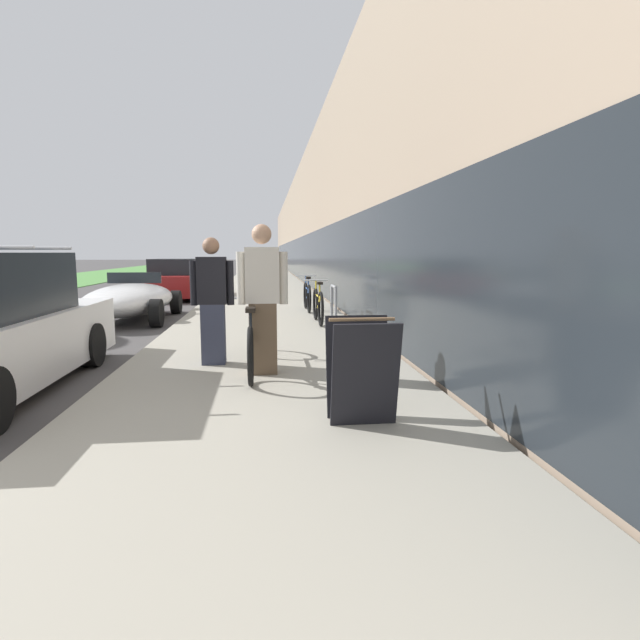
# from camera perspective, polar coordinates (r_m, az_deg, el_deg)

# --- Properties ---
(sidewalk_slab) EXTENTS (3.68, 70.00, 0.12)m
(sidewalk_slab) POSITION_cam_1_polar(r_m,az_deg,el_deg) (24.44, -6.37, 4.15)
(sidewalk_slab) COLOR #A39E8E
(sidewalk_slab) RESTS_ON ground
(storefront_facade) EXTENTS (10.01, 70.00, 6.09)m
(storefront_facade) POSITION_cam_1_polar(r_m,az_deg,el_deg) (33.15, 5.70, 10.23)
(storefront_facade) COLOR gray
(storefront_facade) RESTS_ON ground
(lawn_strip) EXTENTS (6.00, 70.00, 0.03)m
(lawn_strip) POSITION_cam_1_polar(r_m,az_deg,el_deg) (30.58, -28.01, 3.92)
(lawn_strip) COLOR #518E42
(lawn_strip) RESTS_ON ground
(tandem_bicycle) EXTENTS (0.52, 2.44, 0.83)m
(tandem_bicycle) POSITION_cam_1_polar(r_m,az_deg,el_deg) (6.31, -7.74, -2.23)
(tandem_bicycle) COLOR black
(tandem_bicycle) RESTS_ON sidewalk_slab
(person_rider) EXTENTS (0.60, 0.24, 1.77)m
(person_rider) POSITION_cam_1_polar(r_m,az_deg,el_deg) (5.93, -6.58, 2.33)
(person_rider) COLOR brown
(person_rider) RESTS_ON sidewalk_slab
(person_bystander) EXTENTS (0.55, 0.22, 1.63)m
(person_bystander) POSITION_cam_1_polar(r_m,az_deg,el_deg) (6.56, -12.19, 2.12)
(person_bystander) COLOR #33384C
(person_bystander) RESTS_ON sidewalk_slab
(bike_rack_hoop) EXTENTS (0.05, 0.60, 0.84)m
(bike_rack_hoop) POSITION_cam_1_polar(r_m,az_deg,el_deg) (9.20, 1.58, 1.94)
(bike_rack_hoop) COLOR gray
(bike_rack_hoop) RESTS_ON sidewalk_slab
(cruiser_bike_nearest) EXTENTS (0.52, 1.68, 0.87)m
(cruiser_bike_nearest) POSITION_cam_1_polar(r_m,az_deg,el_deg) (10.23, -0.23, 1.71)
(cruiser_bike_nearest) COLOR black
(cruiser_bike_nearest) RESTS_ON sidewalk_slab
(cruiser_bike_middle) EXTENTS (0.52, 1.70, 0.87)m
(cruiser_bike_middle) POSITION_cam_1_polar(r_m,az_deg,el_deg) (12.41, -1.47, 2.76)
(cruiser_bike_middle) COLOR black
(cruiser_bike_middle) RESTS_ON sidewalk_slab
(sandwich_board_sign) EXTENTS (0.56, 0.56, 0.90)m
(sandwich_board_sign) POSITION_cam_1_polar(r_m,az_deg,el_deg) (4.28, 4.76, -5.67)
(sandwich_board_sign) COLOR black
(sandwich_board_sign) RESTS_ON sidewalk_slab
(vintage_roadster_curbside) EXTENTS (1.90, 4.13, 1.09)m
(vintage_roadster_curbside) POSITION_cam_1_polar(r_m,az_deg,el_deg) (12.34, -20.92, 2.17)
(vintage_roadster_curbside) COLOR white
(vintage_roadster_curbside) RESTS_ON ground
(parked_sedan_far) EXTENTS (1.86, 4.07, 1.35)m
(parked_sedan_far) POSITION_cam_1_polar(r_m,az_deg,el_deg) (17.92, -16.06, 4.41)
(parked_sedan_far) COLOR maroon
(parked_sedan_far) RESTS_ON ground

